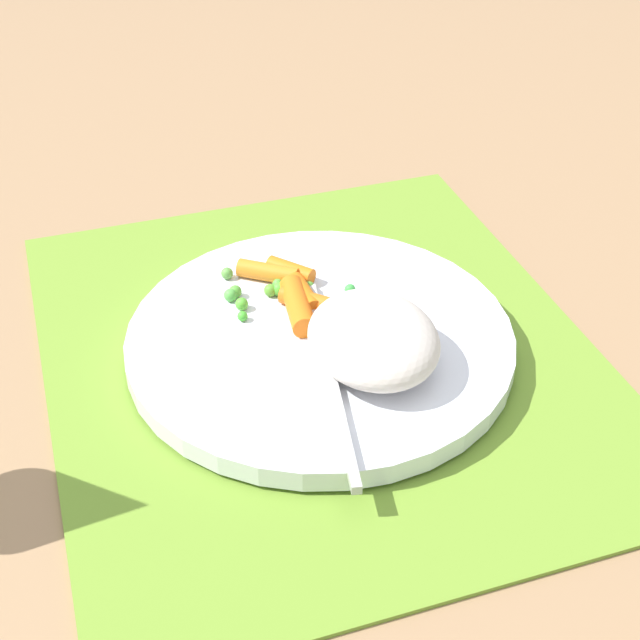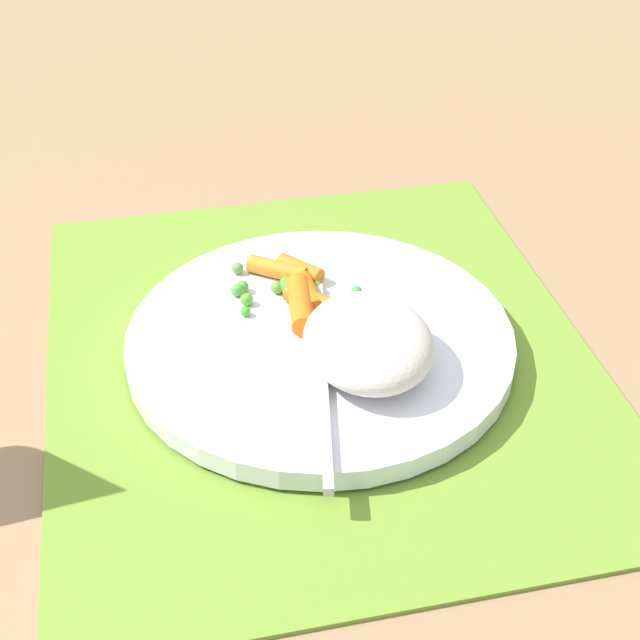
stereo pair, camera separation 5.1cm
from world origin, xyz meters
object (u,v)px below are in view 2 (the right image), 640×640
Objects in this scene: rice_mound at (368,342)px; carrot_portion at (299,290)px; fork at (321,355)px; plate at (320,340)px.

rice_mound is 0.09m from carrot_portion.
plate is at bearing -10.31° from fork.
carrot_portion is at bearing 19.18° from rice_mound.
carrot_portion is 0.48× the size of fork.
rice_mound is at bearing -160.82° from carrot_portion.
plate is 1.34× the size of fork.
plate is at bearing 29.11° from rice_mound.
rice_mound reaches higher than fork.
rice_mound is 1.05× the size of carrot_portion.
fork is at bearing 65.22° from rice_mound.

